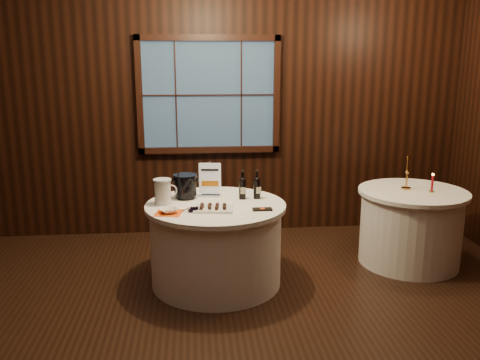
{
  "coord_description": "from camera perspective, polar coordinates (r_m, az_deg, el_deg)",
  "views": [
    {
      "loc": [
        -0.19,
        -3.44,
        2.06
      ],
      "look_at": [
        0.21,
        0.9,
        1.01
      ],
      "focal_mm": 38.0,
      "sensor_mm": 36.0,
      "label": 1
    }
  ],
  "objects": [
    {
      "name": "red_candle",
      "position": [
        5.35,
        20.77,
        -0.5
      ],
      "size": [
        0.05,
        0.05,
        0.19
      ],
      "color": "#B88139",
      "rests_on": "side_table"
    },
    {
      "name": "orange_napkin",
      "position": [
        4.39,
        -8.0,
        -3.67
      ],
      "size": [
        0.26,
        0.26,
        0.0
      ],
      "primitive_type": "cube",
      "rotation": [
        0.0,
        0.0,
        -0.17
      ],
      "color": "#F45114",
      "rests_on": "main_table"
    },
    {
      "name": "glass_pitcher",
      "position": [
        4.64,
        -8.66,
        -1.28
      ],
      "size": [
        0.22,
        0.16,
        0.23
      ],
      "rotation": [
        0.0,
        0.0,
        0.17
      ],
      "color": "silver",
      "rests_on": "main_table"
    },
    {
      "name": "main_table",
      "position": [
        4.75,
        -2.7,
        -7.13
      ],
      "size": [
        1.28,
        1.28,
        0.77
      ],
      "color": "white",
      "rests_on": "ground"
    },
    {
      "name": "side_table",
      "position": [
        5.48,
        18.59,
        -4.97
      ],
      "size": [
        1.08,
        1.08,
        0.77
      ],
      "color": "white",
      "rests_on": "ground"
    },
    {
      "name": "brass_candlestick",
      "position": [
        5.38,
        18.22,
        0.31
      ],
      "size": [
        0.1,
        0.1,
        0.35
      ],
      "color": "#B88139",
      "rests_on": "side_table"
    },
    {
      "name": "sign_stand",
      "position": [
        4.85,
        -3.36,
        -0.52
      ],
      "size": [
        0.21,
        0.12,
        0.34
      ],
      "rotation": [
        0.0,
        0.0,
        -0.13
      ],
      "color": "#ACACB3",
      "rests_on": "main_table"
    },
    {
      "name": "chocolate_plate",
      "position": [
        4.44,
        -2.97,
        -3.14
      ],
      "size": [
        0.36,
        0.27,
        0.05
      ],
      "rotation": [
        0.0,
        0.0,
        -0.13
      ],
      "color": "white",
      "rests_on": "main_table"
    },
    {
      "name": "ground",
      "position": [
        4.01,
        -1.92,
        -17.37
      ],
      "size": [
        6.0,
        6.0,
        0.0
      ],
      "primitive_type": "plane",
      "color": "black",
      "rests_on": "ground"
    },
    {
      "name": "port_bottle_left",
      "position": [
        4.75,
        0.27,
        -0.75
      ],
      "size": [
        0.07,
        0.07,
        0.27
      ],
      "rotation": [
        0.0,
        0.0,
        0.09
      ],
      "color": "black",
      "rests_on": "main_table"
    },
    {
      "name": "grape_bunch",
      "position": [
        4.39,
        -5.15,
        -3.32
      ],
      "size": [
        0.18,
        0.07,
        0.04
      ],
      "rotation": [
        0.0,
        0.0,
        0.02
      ],
      "color": "black",
      "rests_on": "main_table"
    },
    {
      "name": "cracker_bowl",
      "position": [
        4.39,
        -8.01,
        -3.41
      ],
      "size": [
        0.19,
        0.19,
        0.04
      ],
      "primitive_type": "imported",
      "rotation": [
        0.0,
        0.0,
        0.31
      ],
      "color": "white",
      "rests_on": "orange_napkin"
    },
    {
      "name": "back_wall",
      "position": [
        5.95,
        -3.52,
        8.51
      ],
      "size": [
        6.0,
        0.1,
        3.0
      ],
      "color": "black",
      "rests_on": "ground"
    },
    {
      "name": "port_bottle_right",
      "position": [
        4.77,
        1.92,
        -0.71
      ],
      "size": [
        0.07,
        0.08,
        0.27
      ],
      "rotation": [
        0.0,
        0.0,
        0.43
      ],
      "color": "black",
      "rests_on": "main_table"
    },
    {
      "name": "ice_bucket",
      "position": [
        4.8,
        -6.16,
        -0.65
      ],
      "size": [
        0.22,
        0.22,
        0.23
      ],
      "color": "black",
      "rests_on": "main_table"
    },
    {
      "name": "chocolate_box",
      "position": [
        4.44,
        2.53,
        -3.3
      ],
      "size": [
        0.17,
        0.09,
        0.01
      ],
      "primitive_type": "cube",
      "rotation": [
        0.0,
        0.0,
        -0.01
      ],
      "color": "black",
      "rests_on": "main_table"
    }
  ]
}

